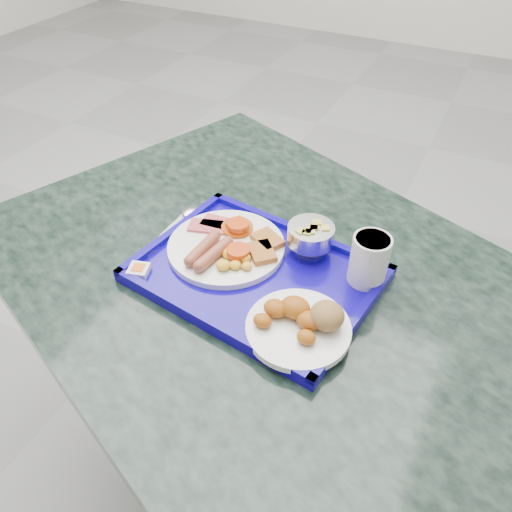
{
  "coord_description": "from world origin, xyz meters",
  "views": [
    {
      "loc": [
        0.93,
        -1.33,
        1.37
      ],
      "look_at": [
        0.63,
        -0.74,
        0.79
      ],
      "focal_mm": 35.0,
      "sensor_mm": 36.0,
      "label": 1
    }
  ],
  "objects_px": {
    "main_plate": "(228,246)",
    "table": "(279,350)",
    "fruit_bowl": "(311,235)",
    "tray": "(256,275)",
    "juice_cup": "(369,258)",
    "bread_plate": "(302,322)"
  },
  "relations": [
    {
      "from": "main_plate",
      "to": "table",
      "type": "bearing_deg",
      "value": -10.79
    },
    {
      "from": "main_plate",
      "to": "fruit_bowl",
      "type": "bearing_deg",
      "value": 25.65
    },
    {
      "from": "tray",
      "to": "juice_cup",
      "type": "bearing_deg",
      "value": 21.73
    },
    {
      "from": "main_plate",
      "to": "juice_cup",
      "type": "xyz_separation_m",
      "value": [
        0.26,
        0.04,
        0.04
      ]
    },
    {
      "from": "main_plate",
      "to": "juice_cup",
      "type": "relative_size",
      "value": 2.4
    },
    {
      "from": "fruit_bowl",
      "to": "juice_cup",
      "type": "relative_size",
      "value": 0.94
    },
    {
      "from": "table",
      "to": "tray",
      "type": "distance_m",
      "value": 0.2
    },
    {
      "from": "bread_plate",
      "to": "fruit_bowl",
      "type": "xyz_separation_m",
      "value": [
        -0.06,
        0.18,
        0.02
      ]
    },
    {
      "from": "table",
      "to": "bread_plate",
      "type": "xyz_separation_m",
      "value": [
        0.08,
        -0.09,
        0.22
      ]
    },
    {
      "from": "bread_plate",
      "to": "juice_cup",
      "type": "distance_m",
      "value": 0.17
    },
    {
      "from": "bread_plate",
      "to": "juice_cup",
      "type": "bearing_deg",
      "value": 70.44
    },
    {
      "from": "juice_cup",
      "to": "bread_plate",
      "type": "bearing_deg",
      "value": -109.56
    },
    {
      "from": "fruit_bowl",
      "to": "juice_cup",
      "type": "bearing_deg",
      "value": -12.54
    },
    {
      "from": "table",
      "to": "tray",
      "type": "height_order",
      "value": "tray"
    },
    {
      "from": "main_plate",
      "to": "fruit_bowl",
      "type": "distance_m",
      "value": 0.16
    },
    {
      "from": "tray",
      "to": "table",
      "type": "bearing_deg",
      "value": 10.38
    },
    {
      "from": "bread_plate",
      "to": "fruit_bowl",
      "type": "bearing_deg",
      "value": 108.56
    },
    {
      "from": "tray",
      "to": "fruit_bowl",
      "type": "distance_m",
      "value": 0.13
    },
    {
      "from": "table",
      "to": "fruit_bowl",
      "type": "height_order",
      "value": "fruit_bowl"
    },
    {
      "from": "bread_plate",
      "to": "main_plate",
      "type": "bearing_deg",
      "value": 149.49
    },
    {
      "from": "tray",
      "to": "bread_plate",
      "type": "distance_m",
      "value": 0.15
    },
    {
      "from": "table",
      "to": "bread_plate",
      "type": "relative_size",
      "value": 8.24
    }
  ]
}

